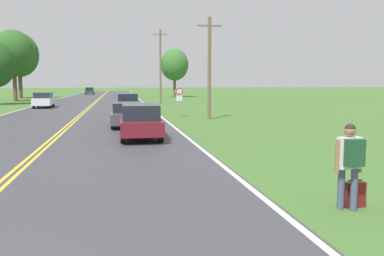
# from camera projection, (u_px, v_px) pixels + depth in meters

# --- Properties ---
(hitchhiker_person) EXTENTS (0.62, 0.44, 1.81)m
(hitchhiker_person) POSITION_uv_depth(u_px,v_px,m) (350.00, 158.00, 8.32)
(hitchhiker_person) COLOR #475175
(hitchhiker_person) RESTS_ON ground
(suitcase) EXTENTS (0.46, 0.20, 0.59)m
(suitcase) POSITION_uv_depth(u_px,v_px,m) (354.00, 194.00, 8.64)
(suitcase) COLOR maroon
(suitcase) RESTS_ON ground
(traffic_sign) EXTENTS (0.60, 0.10, 2.29)m
(traffic_sign) POSITION_uv_depth(u_px,v_px,m) (179.00, 95.00, 30.65)
(traffic_sign) COLOR gray
(traffic_sign) RESTS_ON ground
(utility_pole_midground) EXTENTS (1.80, 0.24, 7.19)m
(utility_pole_midground) POSITION_uv_depth(u_px,v_px,m) (209.00, 67.00, 28.77)
(utility_pole_midground) COLOR brown
(utility_pole_midground) RESTS_ON ground
(utility_pole_far) EXTENTS (1.80, 0.24, 9.08)m
(utility_pole_far) POSITION_uv_depth(u_px,v_px,m) (160.00, 66.00, 50.12)
(utility_pole_far) COLOR brown
(utility_pole_far) RESTS_ON ground
(tree_left_verge) EXTENTS (6.21, 6.21, 10.66)m
(tree_left_verge) POSITION_uv_depth(u_px,v_px,m) (19.00, 55.00, 66.15)
(tree_left_verge) COLOR brown
(tree_left_verge) RESTS_ON ground
(tree_mid_treeline) EXTENTS (4.92, 4.92, 8.58)m
(tree_mid_treeline) POSITION_uv_depth(u_px,v_px,m) (175.00, 65.00, 72.18)
(tree_mid_treeline) COLOR brown
(tree_mid_treeline) RESTS_ON ground
(tree_right_cluster) EXTENTS (5.42, 5.42, 9.84)m
(tree_right_cluster) POSITION_uv_depth(u_px,v_px,m) (13.00, 53.00, 55.99)
(tree_right_cluster) COLOR brown
(tree_right_cluster) RESTS_ON ground
(car_maroon_suv_nearest) EXTENTS (1.89, 4.51, 1.63)m
(car_maroon_suv_nearest) POSITION_uv_depth(u_px,v_px,m) (140.00, 120.00, 19.10)
(car_maroon_suv_nearest) COLOR black
(car_maroon_suv_nearest) RESTS_ON ground
(car_dark_grey_sedan_approaching) EXTENTS (1.84, 4.84, 1.43)m
(car_dark_grey_sedan_approaching) POSITION_uv_depth(u_px,v_px,m) (127.00, 114.00, 24.54)
(car_dark_grey_sedan_approaching) COLOR black
(car_dark_grey_sedan_approaching) RESTS_ON ground
(car_dark_blue_suv_mid_near) EXTENTS (1.81, 4.53, 1.72)m
(car_dark_blue_suv_mid_near) POSITION_uv_depth(u_px,v_px,m) (128.00, 103.00, 33.90)
(car_dark_blue_suv_mid_near) COLOR black
(car_dark_blue_suv_mid_near) RESTS_ON ground
(car_white_suv_mid_far) EXTENTS (2.00, 4.84, 1.59)m
(car_white_suv_mid_far) POSITION_uv_depth(u_px,v_px,m) (44.00, 99.00, 42.41)
(car_white_suv_mid_far) COLOR black
(car_white_suv_mid_far) RESTS_ON ground
(car_dark_green_sedan_receding) EXTENTS (1.96, 4.46, 1.51)m
(car_dark_green_sedan_receding) POSITION_uv_depth(u_px,v_px,m) (90.00, 91.00, 90.49)
(car_dark_green_sedan_receding) COLOR black
(car_dark_green_sedan_receding) RESTS_ON ground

